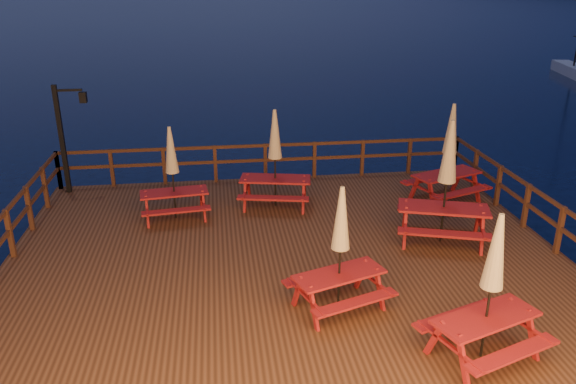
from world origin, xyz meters
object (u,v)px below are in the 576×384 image
(picnic_table_1, at_px, (340,247))
(lamp_post, at_px, (66,129))
(picnic_table_0, at_px, (449,152))
(picnic_table_2, at_px, (447,181))

(picnic_table_1, bearing_deg, lamp_post, 112.46)
(lamp_post, distance_m, picnic_table_0, 10.20)
(lamp_post, relative_size, picnic_table_1, 1.27)
(picnic_table_1, relative_size, picnic_table_2, 0.83)
(picnic_table_0, relative_size, picnic_table_1, 1.12)
(picnic_table_0, distance_m, picnic_table_2, 2.54)
(lamp_post, height_order, picnic_table_1, lamp_post)
(picnic_table_1, xyz_separation_m, picnic_table_2, (2.90, 2.37, 0.24))
(picnic_table_0, distance_m, picnic_table_1, 6.12)
(lamp_post, bearing_deg, picnic_table_2, -25.89)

